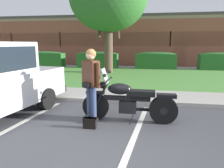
{
  "coord_description": "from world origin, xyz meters",
  "views": [
    {
      "loc": [
        0.63,
        -3.26,
        1.82
      ],
      "look_at": [
        -0.12,
        1.49,
        0.85
      ],
      "focal_mm": 32.28,
      "sensor_mm": 36.0,
      "label": 1
    }
  ],
  "objects_px": {
    "rider_person": "(91,80)",
    "hedge_right": "(219,61)",
    "motorcycle": "(132,101)",
    "hedge_left": "(45,59)",
    "hedge_center_left": "(98,60)",
    "handbag": "(90,122)",
    "brick_building": "(119,41)",
    "hedge_center_right": "(156,60)"
  },
  "relations": [
    {
      "from": "handbag",
      "to": "brick_building",
      "type": "height_order",
      "value": "brick_building"
    },
    {
      "from": "motorcycle",
      "to": "hedge_right",
      "type": "distance_m",
      "value": 11.53
    },
    {
      "from": "motorcycle",
      "to": "hedge_left",
      "type": "height_order",
      "value": "motorcycle"
    },
    {
      "from": "rider_person",
      "to": "motorcycle",
      "type": "bearing_deg",
      "value": 9.88
    },
    {
      "from": "brick_building",
      "to": "hedge_left",
      "type": "bearing_deg",
      "value": -127.24
    },
    {
      "from": "rider_person",
      "to": "brick_building",
      "type": "relative_size",
      "value": 0.06
    },
    {
      "from": "hedge_right",
      "to": "hedge_center_left",
      "type": "bearing_deg",
      "value": 180.0
    },
    {
      "from": "rider_person",
      "to": "hedge_right",
      "type": "relative_size",
      "value": 0.66
    },
    {
      "from": "handbag",
      "to": "hedge_center_right",
      "type": "relative_size",
      "value": 0.13
    },
    {
      "from": "hedge_left",
      "to": "hedge_center_right",
      "type": "height_order",
      "value": "same"
    },
    {
      "from": "hedge_right",
      "to": "hedge_left",
      "type": "bearing_deg",
      "value": 180.0
    },
    {
      "from": "hedge_right",
      "to": "brick_building",
      "type": "height_order",
      "value": "brick_building"
    },
    {
      "from": "motorcycle",
      "to": "hedge_center_right",
      "type": "height_order",
      "value": "motorcycle"
    },
    {
      "from": "rider_person",
      "to": "hedge_left",
      "type": "xyz_separation_m",
      "value": [
        -6.52,
        10.39,
        -0.34
      ]
    },
    {
      "from": "handbag",
      "to": "hedge_center_left",
      "type": "xyz_separation_m",
      "value": [
        -2.32,
        10.78,
        0.51
      ]
    },
    {
      "from": "rider_person",
      "to": "hedge_left",
      "type": "height_order",
      "value": "rider_person"
    },
    {
      "from": "hedge_left",
      "to": "hedge_center_left",
      "type": "relative_size",
      "value": 1.02
    },
    {
      "from": "hedge_left",
      "to": "hedge_center_left",
      "type": "height_order",
      "value": "same"
    },
    {
      "from": "handbag",
      "to": "brick_building",
      "type": "xyz_separation_m",
      "value": [
        -1.5,
        17.46,
        1.95
      ]
    },
    {
      "from": "motorcycle",
      "to": "handbag",
      "type": "height_order",
      "value": "motorcycle"
    },
    {
      "from": "rider_person",
      "to": "hedge_right",
      "type": "height_order",
      "value": "rider_person"
    },
    {
      "from": "hedge_right",
      "to": "brick_building",
      "type": "distance_m",
      "value": 10.29
    },
    {
      "from": "hedge_left",
      "to": "hedge_right",
      "type": "height_order",
      "value": "same"
    },
    {
      "from": "brick_building",
      "to": "motorcycle",
      "type": "bearing_deg",
      "value": -81.98
    },
    {
      "from": "handbag",
      "to": "hedge_right",
      "type": "distance_m",
      "value": 12.44
    },
    {
      "from": "hedge_center_right",
      "to": "motorcycle",
      "type": "bearing_deg",
      "value": -95.87
    },
    {
      "from": "handbag",
      "to": "hedge_left",
      "type": "bearing_deg",
      "value": 121.39
    },
    {
      "from": "hedge_center_left",
      "to": "brick_building",
      "type": "distance_m",
      "value": 6.88
    },
    {
      "from": "brick_building",
      "to": "hedge_center_left",
      "type": "bearing_deg",
      "value": -97.01
    },
    {
      "from": "hedge_center_right",
      "to": "hedge_right",
      "type": "relative_size",
      "value": 1.11
    },
    {
      "from": "handbag",
      "to": "hedge_left",
      "type": "relative_size",
      "value": 0.12
    },
    {
      "from": "motorcycle",
      "to": "hedge_right",
      "type": "bearing_deg",
      "value": 62.57
    },
    {
      "from": "handbag",
      "to": "brick_building",
      "type": "bearing_deg",
      "value": 94.91
    },
    {
      "from": "rider_person",
      "to": "hedge_center_left",
      "type": "xyz_separation_m",
      "value": [
        -2.26,
        10.39,
        -0.34
      ]
    },
    {
      "from": "motorcycle",
      "to": "brick_building",
      "type": "relative_size",
      "value": 0.08
    },
    {
      "from": "handbag",
      "to": "hedge_center_right",
      "type": "distance_m",
      "value": 10.97
    },
    {
      "from": "motorcycle",
      "to": "brick_building",
      "type": "bearing_deg",
      "value": 98.02
    },
    {
      "from": "hedge_left",
      "to": "brick_building",
      "type": "distance_m",
      "value": 8.52
    },
    {
      "from": "motorcycle",
      "to": "hedge_left",
      "type": "xyz_separation_m",
      "value": [
        -7.46,
        10.23,
        0.16
      ]
    },
    {
      "from": "motorcycle",
      "to": "hedge_right",
      "type": "height_order",
      "value": "motorcycle"
    },
    {
      "from": "rider_person",
      "to": "brick_building",
      "type": "bearing_deg",
      "value": 94.83
    },
    {
      "from": "hedge_left",
      "to": "hedge_right",
      "type": "xyz_separation_m",
      "value": [
        12.77,
        0.0,
        0.0
      ]
    }
  ]
}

